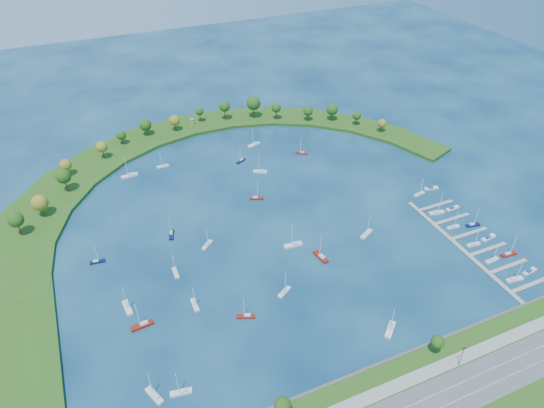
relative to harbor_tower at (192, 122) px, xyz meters
name	(u,v)px	position (x,y,z in m)	size (l,w,h in m)	color
ground	(267,217)	(7.62, -116.75, -4.26)	(700.00, 700.00, 0.00)	#082345
breakwater	(161,188)	(-38.71, -68.04, -3.28)	(286.74, 247.64, 2.00)	#2D4E14
breakwater_trees	(190,135)	(-9.57, -29.48, 6.44)	(236.14, 91.52, 16.10)	#382314
harbor_tower	(192,122)	(0.00, 0.00, 0.00)	(2.60, 2.60, 4.42)	gray
dock_system	(472,243)	(92.92, -177.75, -3.91)	(24.28, 82.00, 1.60)	gray
moored_boat_0	(293,244)	(10.42, -143.36, -3.30)	(9.54, 3.21, 13.81)	silver
moored_boat_1	(127,307)	(-72.69, -151.52, -3.32)	(3.39, 9.29, 13.36)	silver
moored_boat_2	(321,256)	(18.84, -156.47, -3.29)	(4.04, 9.83, 14.02)	maroon
moored_boat_3	(163,166)	(-31.74, -43.97, -3.39)	(7.38, 2.26, 10.76)	silver
moored_boat_4	(254,144)	(30.09, -41.72, -3.32)	(9.32, 4.90, 13.20)	silver
moored_boat_5	(176,272)	(-48.29, -139.07, -3.39)	(2.25, 7.49, 10.94)	silver
moored_boat_6	(241,160)	(14.97, -57.46, -3.40)	(7.11, 5.33, 10.43)	#0B0F45
moored_boat_7	(246,316)	(-27.63, -176.36, -3.38)	(7.95, 4.88, 11.32)	maroon
moored_boat_8	(366,233)	(48.46, -150.62, -3.34)	(8.77, 6.17, 12.71)	silver
moored_boat_9	(171,234)	(-43.25, -110.91, -3.36)	(4.30, 8.35, 11.82)	#0B0F45
moored_boat_10	(181,392)	(-61.99, -200.17, -3.36)	(8.35, 3.57, 11.89)	silver
moored_boat_11	(130,175)	(-52.69, -46.88, -3.28)	(10.06, 3.43, 14.55)	silver
moored_boat_12	(390,329)	(24.27, -206.69, -3.31)	(8.60, 7.96, 13.48)	silver
moored_boat_13	(207,244)	(-28.85, -126.00, -3.38)	(7.11, 6.67, 11.21)	silver
moored_boat_14	(284,291)	(-6.94, -170.26, -3.37)	(7.76, 5.88, 11.41)	silver
moored_boat_15	(154,395)	(-71.26, -197.62, -3.33)	(5.55, 9.09, 12.94)	silver
moored_boat_16	(195,304)	(-45.64, -161.60, -3.37)	(2.30, 7.84, 11.49)	silver
moored_boat_17	(142,325)	(-68.77, -163.69, -3.31)	(9.50, 3.39, 13.69)	maroon
moored_boat_18	(260,171)	(21.25, -73.95, -3.35)	(8.54, 6.16, 12.42)	silver
moored_boat_19	(257,198)	(8.69, -98.92, -3.38)	(7.82, 4.93, 11.16)	maroon
moored_boat_20	(97,261)	(-80.70, -116.56, -3.40)	(7.23, 2.77, 10.36)	#0B0F45
moored_boat_21	(301,152)	(54.28, -63.91, -3.39)	(7.23, 6.01, 10.89)	maroon
docked_boat_0	(515,279)	(93.13, -205.48, -3.35)	(8.53, 3.31, 12.22)	silver
docked_boat_1	(530,271)	(103.60, -204.34, -3.67)	(8.08, 3.10, 1.61)	silver
docked_boat_2	(492,260)	(93.15, -191.42, -3.39)	(7.45, 2.61, 10.75)	silver
docked_boat_3	(509,254)	(103.64, -191.43, -3.36)	(8.34, 2.92, 12.03)	maroon
docked_boat_4	(474,244)	(93.16, -178.89, -3.40)	(7.38, 2.79, 10.59)	silver
docked_boat_5	(488,238)	(103.59, -177.97, -3.61)	(8.97, 3.48, 1.78)	silver
docked_boat_6	(453,226)	(93.16, -163.78, -3.40)	(7.14, 2.35, 10.36)	silver
docked_boat_7	(473,224)	(103.65, -166.61, -3.38)	(7.79, 3.37, 11.08)	#0B0F45
docked_boat_8	(437,212)	(93.13, -150.47, -3.34)	(8.91, 3.78, 12.69)	silver
docked_boat_9	(452,208)	(103.60, -150.81, -3.65)	(8.36, 2.72, 1.68)	silver
docked_boat_10	(419,193)	(95.56, -132.28, -3.40)	(7.44, 3.19, 10.59)	silver
docked_boat_11	(431,188)	(105.50, -130.29, -3.65)	(8.52, 3.68, 1.68)	silver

